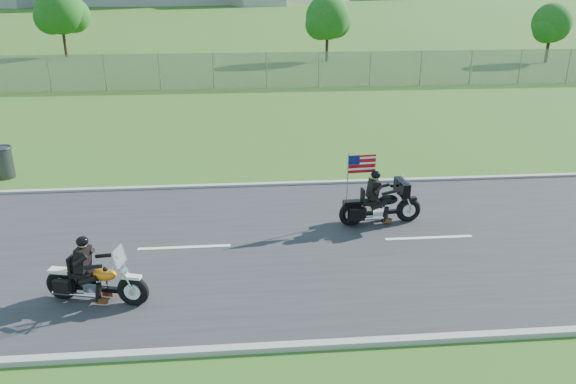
{
  "coord_description": "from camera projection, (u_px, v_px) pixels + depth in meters",
  "views": [
    {
      "loc": [
        -0.57,
        -12.19,
        6.17
      ],
      "look_at": [
        0.49,
        0.0,
        1.38
      ],
      "focal_mm": 35.0,
      "sensor_mm": 36.0,
      "label": 1
    }
  ],
  "objects": [
    {
      "name": "trash_can",
      "position": [
        4.0,
        163.0,
        17.95
      ],
      "size": [
        0.72,
        0.72,
        1.0
      ],
      "primitive_type": "cylinder",
      "rotation": [
        0.0,
        0.0,
        0.28
      ],
      "color": "#313135",
      "rests_on": "ground"
    },
    {
      "name": "tree_fence_far",
      "position": [
        552.0,
        25.0,
        40.43
      ],
      "size": [
        3.08,
        2.87,
        4.2
      ],
      "color": "#382316",
      "rests_on": "ground"
    },
    {
      "name": "curb_north",
      "position": [
        261.0,
        185.0,
        17.34
      ],
      "size": [
        120.0,
        0.18,
        0.12
      ],
      "primitive_type": "cube",
      "color": "#9E9B93",
      "rests_on": "ground"
    },
    {
      "name": "road",
      "position": [
        268.0,
        245.0,
        13.6
      ],
      "size": [
        120.0,
        8.0,
        0.04
      ],
      "primitive_type": "cube",
      "color": "#28282B",
      "rests_on": "ground"
    },
    {
      "name": "ground",
      "position": [
        268.0,
        246.0,
        13.6
      ],
      "size": [
        420.0,
        420.0,
        0.0
      ],
      "primitive_type": "plane",
      "color": "#3A541A",
      "rests_on": "ground"
    },
    {
      "name": "fence",
      "position": [
        159.0,
        72.0,
        31.39
      ],
      "size": [
        60.0,
        0.03,
        2.0
      ],
      "primitive_type": "cube",
      "color": "gray",
      "rests_on": "ground"
    },
    {
      "name": "motorcycle_follow",
      "position": [
        380.0,
        206.0,
        14.59
      ],
      "size": [
        2.23,
        0.75,
        1.86
      ],
      "rotation": [
        0.0,
        0.0,
        0.08
      ],
      "color": "black",
      "rests_on": "ground"
    },
    {
      "name": "motorcycle_lead",
      "position": [
        95.0,
        282.0,
        11.09
      ],
      "size": [
        2.14,
        0.86,
        1.46
      ],
      "rotation": [
        0.0,
        0.0,
        -0.24
      ],
      "color": "black",
      "rests_on": "ground"
    },
    {
      "name": "tree_fence_mid",
      "position": [
        61.0,
        13.0,
        42.85
      ],
      "size": [
        3.96,
        3.69,
        5.3
      ],
      "color": "#382316",
      "rests_on": "ground"
    },
    {
      "name": "tree_fence_near",
      "position": [
        328.0,
        20.0,
        40.87
      ],
      "size": [
        3.52,
        3.28,
        4.75
      ],
      "color": "#382316",
      "rests_on": "ground"
    },
    {
      "name": "curb_south",
      "position": [
        280.0,
        347.0,
        9.83
      ],
      "size": [
        120.0,
        0.18,
        0.12
      ],
      "primitive_type": "cube",
      "color": "#9E9B93",
      "rests_on": "ground"
    }
  ]
}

